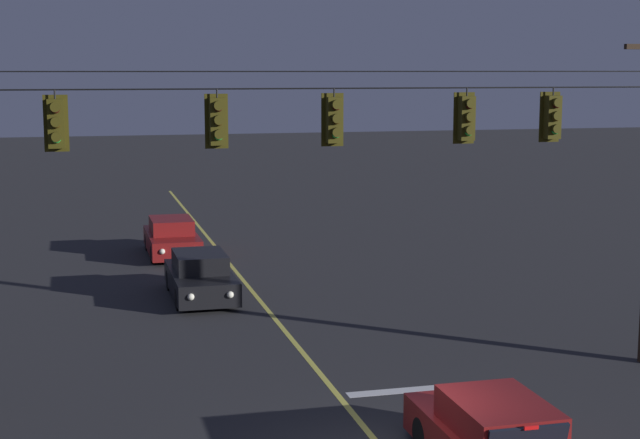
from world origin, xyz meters
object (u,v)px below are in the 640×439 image
object	(u,v)px
traffic_light_centre	(334,120)
car_oncoming_trailing	(172,238)
traffic_light_rightmost	(553,117)
traffic_light_right_inner	(467,118)
car_oncoming_lead	(201,277)
traffic_light_leftmost	(56,123)
traffic_light_left_inner	(218,121)

from	to	relation	value
traffic_light_centre	car_oncoming_trailing	world-z (taller)	traffic_light_centre
traffic_light_rightmost	car_oncoming_trailing	xyz separation A→B (m)	(-6.91, 16.31, -5.19)
traffic_light_right_inner	car_oncoming_lead	distance (m)	11.52
traffic_light_leftmost	traffic_light_right_inner	bearing A→B (deg)	0.00
traffic_light_left_inner	traffic_light_right_inner	size ratio (longest dim) A/B	1.00
traffic_light_left_inner	traffic_light_centre	distance (m)	2.46
traffic_light_left_inner	traffic_light_centre	size ratio (longest dim) A/B	1.00
traffic_light_leftmost	car_oncoming_lead	xyz separation A→B (m)	(3.92, 9.15, -5.19)
traffic_light_leftmost	traffic_light_centre	world-z (taller)	same
traffic_light_left_inner	car_oncoming_lead	bearing A→B (deg)	85.39
traffic_light_leftmost	traffic_light_left_inner	distance (m)	3.18
car_oncoming_trailing	car_oncoming_lead	bearing A→B (deg)	-88.78
traffic_light_centre	car_oncoming_trailing	distance (m)	17.22
traffic_light_centre	traffic_light_right_inner	size ratio (longest dim) A/B	1.00
traffic_light_rightmost	car_oncoming_lead	xyz separation A→B (m)	(-6.76, 9.15, -5.19)
traffic_light_right_inner	car_oncoming_lead	world-z (taller)	traffic_light_right_inner
traffic_light_rightmost	traffic_light_left_inner	bearing A→B (deg)	180.00
traffic_light_centre	car_oncoming_trailing	bearing A→B (deg)	96.57
traffic_light_right_inner	traffic_light_rightmost	size ratio (longest dim) A/B	1.00
traffic_light_left_inner	traffic_light_rightmost	bearing A→B (deg)	0.00
traffic_light_centre	car_oncoming_lead	distance (m)	10.66
traffic_light_leftmost	traffic_light_centre	bearing A→B (deg)	0.00
traffic_light_rightmost	traffic_light_leftmost	bearing A→B (deg)	180.00
traffic_light_left_inner	car_oncoming_trailing	xyz separation A→B (m)	(0.59, 16.31, -5.19)
traffic_light_centre	car_oncoming_lead	world-z (taller)	traffic_light_centre
car_oncoming_trailing	traffic_light_centre	bearing A→B (deg)	-83.43
traffic_light_leftmost	traffic_light_rightmost	xyz separation A→B (m)	(10.68, 0.00, 0.00)
traffic_light_leftmost	traffic_light_right_inner	xyz separation A→B (m)	(8.62, 0.00, 0.00)
traffic_light_left_inner	car_oncoming_lead	size ratio (longest dim) A/B	0.28
car_oncoming_trailing	traffic_light_rightmost	bearing A→B (deg)	-67.02
traffic_light_leftmost	traffic_light_rightmost	distance (m)	10.68
car_oncoming_lead	traffic_light_right_inner	bearing A→B (deg)	-62.78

